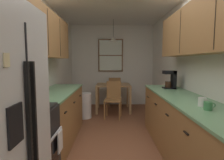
{
  "coord_description": "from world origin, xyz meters",
  "views": [
    {
      "loc": [
        -0.06,
        -2.38,
        1.41
      ],
      "look_at": [
        -0.03,
        1.23,
        1.04
      ],
      "focal_mm": 29.79,
      "sensor_mm": 36.0,
      "label": 1
    }
  ],
  "objects_px": {
    "trash_bin": "(85,106)",
    "storage_canister": "(37,94)",
    "dining_chair_far": "(114,90)",
    "coffee_maker": "(171,79)",
    "dining_chair_near": "(113,98)",
    "mug_by_coffeemaker": "(208,106)",
    "dining_table": "(113,88)",
    "stove_range": "(23,150)",
    "mug_spare": "(202,102)",
    "microwave_over_range": "(6,40)"
  },
  "relations": [
    {
      "from": "dining_chair_near",
      "to": "mug_by_coffeemaker",
      "type": "relative_size",
      "value": 7.24
    },
    {
      "from": "dining_table",
      "to": "trash_bin",
      "type": "xyz_separation_m",
      "value": [
        -0.72,
        -0.67,
        -0.33
      ]
    },
    {
      "from": "stove_range",
      "to": "dining_table",
      "type": "bearing_deg",
      "value": 73.02
    },
    {
      "from": "microwave_over_range",
      "to": "mug_spare",
      "type": "distance_m",
      "value": 2.2
    },
    {
      "from": "dining_chair_far",
      "to": "microwave_over_range",
      "type": "bearing_deg",
      "value": -106.65
    },
    {
      "from": "trash_bin",
      "to": "mug_by_coffeemaker",
      "type": "height_order",
      "value": "mug_by_coffeemaker"
    },
    {
      "from": "dining_chair_near",
      "to": "mug_spare",
      "type": "height_order",
      "value": "mug_spare"
    },
    {
      "from": "dining_table",
      "to": "dining_chair_near",
      "type": "relative_size",
      "value": 1.05
    },
    {
      "from": "storage_canister",
      "to": "mug_spare",
      "type": "bearing_deg",
      "value": -8.1
    },
    {
      "from": "stove_range",
      "to": "mug_spare",
      "type": "height_order",
      "value": "stove_range"
    },
    {
      "from": "dining_chair_near",
      "to": "storage_canister",
      "type": "bearing_deg",
      "value": -114.2
    },
    {
      "from": "trash_bin",
      "to": "mug_by_coffeemaker",
      "type": "relative_size",
      "value": 5.03
    },
    {
      "from": "microwave_over_range",
      "to": "mug_spare",
      "type": "height_order",
      "value": "microwave_over_range"
    },
    {
      "from": "storage_canister",
      "to": "coffee_maker",
      "type": "relative_size",
      "value": 0.58
    },
    {
      "from": "microwave_over_range",
      "to": "dining_table",
      "type": "distance_m",
      "value": 3.64
    },
    {
      "from": "dining_chair_far",
      "to": "dining_table",
      "type": "bearing_deg",
      "value": -94.58
    },
    {
      "from": "trash_bin",
      "to": "coffee_maker",
      "type": "bearing_deg",
      "value": -31.8
    },
    {
      "from": "mug_by_coffeemaker",
      "to": "storage_canister",
      "type": "bearing_deg",
      "value": 167.16
    },
    {
      "from": "storage_canister",
      "to": "mug_spare",
      "type": "distance_m",
      "value": 2.0
    },
    {
      "from": "trash_bin",
      "to": "coffee_maker",
      "type": "relative_size",
      "value": 1.87
    },
    {
      "from": "stove_range",
      "to": "mug_by_coffeemaker",
      "type": "bearing_deg",
      "value": 0.2
    },
    {
      "from": "trash_bin",
      "to": "mug_by_coffeemaker",
      "type": "xyz_separation_m",
      "value": [
        1.66,
        -2.63,
        0.63
      ]
    },
    {
      "from": "dining_chair_far",
      "to": "trash_bin",
      "type": "xyz_separation_m",
      "value": [
        -0.77,
        -1.29,
        -0.19
      ]
    },
    {
      "from": "trash_bin",
      "to": "storage_canister",
      "type": "relative_size",
      "value": 3.21
    },
    {
      "from": "storage_canister",
      "to": "mug_by_coffeemaker",
      "type": "xyz_separation_m",
      "value": [
        1.96,
        -0.45,
        -0.05
      ]
    },
    {
      "from": "coffee_maker",
      "to": "storage_canister",
      "type": "bearing_deg",
      "value": -152.17
    },
    {
      "from": "microwave_over_range",
      "to": "coffee_maker",
      "type": "relative_size",
      "value": 1.83
    },
    {
      "from": "dining_table",
      "to": "mug_spare",
      "type": "bearing_deg",
      "value": -72.97
    },
    {
      "from": "dining_chair_near",
      "to": "mug_spare",
      "type": "xyz_separation_m",
      "value": [
        0.97,
        -2.53,
        0.45
      ]
    },
    {
      "from": "dining_chair_near",
      "to": "mug_spare",
      "type": "relative_size",
      "value": 7.17
    },
    {
      "from": "trash_bin",
      "to": "coffee_maker",
      "type": "xyz_separation_m",
      "value": [
        1.77,
        -1.1,
        0.76
      ]
    },
    {
      "from": "storage_canister",
      "to": "dining_chair_near",
      "type": "bearing_deg",
      "value": 65.8
    },
    {
      "from": "mug_by_coffeemaker",
      "to": "stove_range",
      "type": "bearing_deg",
      "value": -179.8
    },
    {
      "from": "storage_canister",
      "to": "coffee_maker",
      "type": "height_order",
      "value": "coffee_maker"
    },
    {
      "from": "microwave_over_range",
      "to": "trash_bin",
      "type": "height_order",
      "value": "microwave_over_range"
    },
    {
      "from": "dining_table",
      "to": "mug_spare",
      "type": "height_order",
      "value": "mug_spare"
    },
    {
      "from": "dining_chair_far",
      "to": "trash_bin",
      "type": "distance_m",
      "value": 1.51
    },
    {
      "from": "dining_chair_near",
      "to": "coffee_maker",
      "type": "bearing_deg",
      "value": -47.55
    },
    {
      "from": "dining_chair_near",
      "to": "dining_chair_far",
      "type": "xyz_separation_m",
      "value": [
        0.06,
        1.23,
        0.0
      ]
    },
    {
      "from": "dining_table",
      "to": "storage_canister",
      "type": "distance_m",
      "value": 3.06
    },
    {
      "from": "mug_by_coffeemaker",
      "to": "microwave_over_range",
      "type": "bearing_deg",
      "value": -179.81
    },
    {
      "from": "dining_chair_far",
      "to": "coffee_maker",
      "type": "distance_m",
      "value": 2.65
    },
    {
      "from": "microwave_over_range",
      "to": "mug_by_coffeemaker",
      "type": "relative_size",
      "value": 4.91
    },
    {
      "from": "coffee_maker",
      "to": "mug_spare",
      "type": "relative_size",
      "value": 2.66
    },
    {
      "from": "stove_range",
      "to": "dining_chair_far",
      "type": "height_order",
      "value": "stove_range"
    },
    {
      "from": "mug_by_coffeemaker",
      "to": "coffee_maker",
      "type": "bearing_deg",
      "value": 86.04
    },
    {
      "from": "dining_table",
      "to": "trash_bin",
      "type": "distance_m",
      "value": 1.04
    },
    {
      "from": "dining_chair_far",
      "to": "mug_spare",
      "type": "bearing_deg",
      "value": -76.33
    },
    {
      "from": "stove_range",
      "to": "mug_spare",
      "type": "bearing_deg",
      "value": 4.98
    },
    {
      "from": "coffee_maker",
      "to": "microwave_over_range",
      "type": "bearing_deg",
      "value": -144.62
    }
  ]
}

